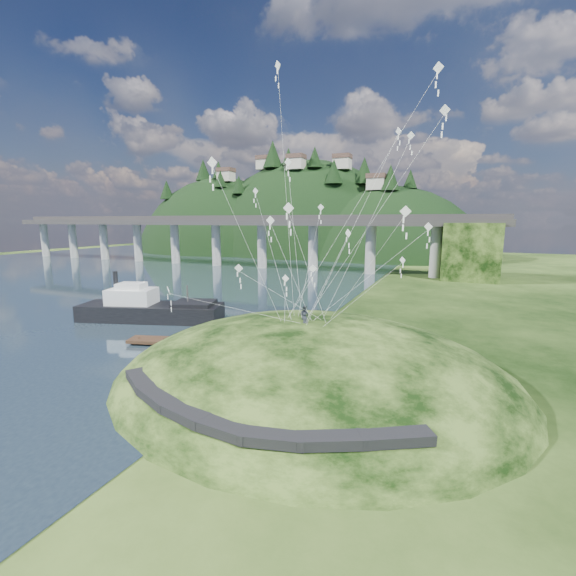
% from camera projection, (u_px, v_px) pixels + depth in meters
% --- Properties ---
extents(ground, '(320.00, 320.00, 0.00)m').
position_uv_depth(ground, '(222.00, 371.00, 35.04)').
color(ground, black).
rests_on(ground, ground).
extents(water, '(240.00, 240.00, 0.00)m').
position_uv_depth(water, '(33.00, 279.00, 90.45)').
color(water, '#283B4A').
rests_on(water, ground).
extents(grass_hill, '(36.00, 32.00, 13.00)m').
position_uv_depth(grass_hill, '(311.00, 393.00, 33.96)').
color(grass_hill, black).
rests_on(grass_hill, ground).
extents(footpath, '(22.29, 5.84, 0.83)m').
position_uv_depth(footpath, '(236.00, 415.00, 22.95)').
color(footpath, black).
rests_on(footpath, ground).
extents(bridge, '(160.00, 11.00, 15.00)m').
position_uv_depth(bridge, '(280.00, 234.00, 107.04)').
color(bridge, '#2D2B2B').
rests_on(bridge, ground).
extents(far_ridge, '(153.00, 70.00, 94.50)m').
position_uv_depth(far_ridge, '(295.00, 270.00, 163.79)').
color(far_ridge, black).
rests_on(far_ridge, ground).
extents(work_barge, '(19.89, 10.79, 6.72)m').
position_uv_depth(work_barge, '(149.00, 308.00, 52.57)').
color(work_barge, black).
rests_on(work_barge, ground).
extents(wooden_dock, '(13.90, 6.09, 0.99)m').
position_uv_depth(wooden_dock, '(190.00, 342.00, 42.15)').
color(wooden_dock, '#311F14').
rests_on(wooden_dock, ground).
extents(kite_flyers, '(1.94, 3.32, 1.92)m').
position_uv_depth(kite_flyers, '(305.00, 307.00, 34.30)').
color(kite_flyers, '#23282F').
rests_on(kite_flyers, ground).
extents(kite_swarm, '(20.69, 17.50, 20.89)m').
position_uv_depth(kite_swarm, '(329.00, 199.00, 33.65)').
color(kite_swarm, white).
rests_on(kite_swarm, ground).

